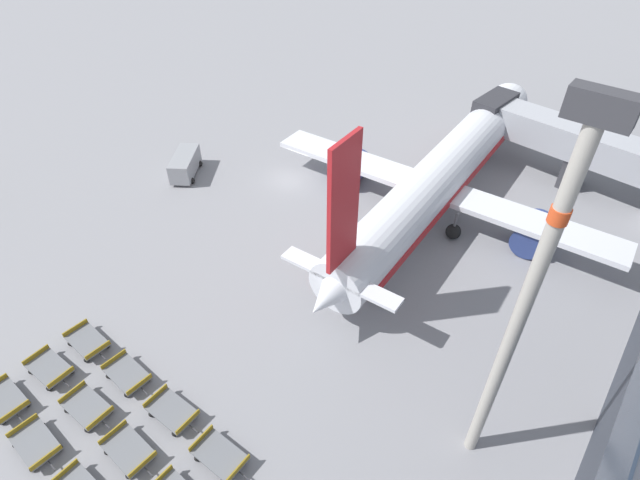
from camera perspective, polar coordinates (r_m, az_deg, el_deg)
ground_plane at (r=47.90m, az=-3.32°, el=6.96°), size 500.00×500.00×0.00m
jet_bridge at (r=50.53m, az=30.29°, el=7.86°), size 21.60×6.69×5.89m
airplane at (r=43.22m, az=13.51°, el=6.98°), size 30.51×37.61×13.88m
service_van at (r=49.62m, az=-15.17°, el=8.37°), size 4.21×4.92×2.09m
baggage_dolly_row_near_col_a at (r=35.42m, az=-32.31°, el=-15.20°), size 3.57×1.88×0.92m
baggage_dolly_row_near_col_b at (r=32.84m, az=-29.74°, el=-19.56°), size 3.59×1.93×0.92m
baggage_dolly_row_mid_a_col_a at (r=35.65m, az=-28.51°, el=-12.77°), size 3.57×1.87×0.92m
baggage_dolly_row_mid_a_col_b at (r=32.92m, az=-25.06°, el=-16.94°), size 3.56×1.86×0.92m
baggage_dolly_row_mid_a_col_c at (r=30.62m, az=-21.04°, el=-21.52°), size 3.57×1.88×0.92m
baggage_dolly_row_mid_b_col_a at (r=36.05m, az=-25.03°, el=-10.46°), size 3.58×1.90×0.92m
baggage_dolly_row_mid_b_col_b at (r=33.43m, az=-21.17°, el=-14.11°), size 3.58×1.91×0.92m
baggage_dolly_row_mid_b_col_c at (r=31.14m, az=-16.54°, el=-18.24°), size 3.56×1.87×0.92m
baggage_dolly_row_mid_b_col_d at (r=29.22m, az=-11.38°, el=-22.99°), size 3.56×1.86×0.92m
apron_light_mast at (r=21.74m, az=22.38°, el=-6.67°), size 2.00×0.72×20.32m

